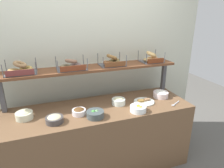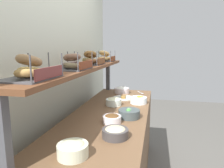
# 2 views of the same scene
# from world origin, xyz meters

# --- Properties ---
(back_wall) EXTENTS (3.39, 0.06, 2.40)m
(back_wall) POSITION_xyz_m (0.00, 0.55, 1.20)
(back_wall) COLOR beige
(back_wall) RESTS_ON ground_plane
(deli_counter) EXTENTS (2.19, 0.70, 0.85)m
(deli_counter) POSITION_xyz_m (0.00, 0.00, 0.42)
(deli_counter) COLOR brown
(deli_counter) RESTS_ON ground_plane
(shelf_riser_left) EXTENTS (0.05, 0.05, 0.40)m
(shelf_riser_left) POSITION_xyz_m (-1.04, 0.27, 1.05)
(shelf_riser_left) COLOR #4C4C51
(shelf_riser_left) RESTS_ON deli_counter
(shelf_riser_right) EXTENTS (0.05, 0.05, 0.40)m
(shelf_riser_right) POSITION_xyz_m (1.04, 0.27, 1.05)
(shelf_riser_right) COLOR #4C4C51
(shelf_riser_right) RESTS_ON deli_counter
(upper_shelf) EXTENTS (2.15, 0.32, 0.03)m
(upper_shelf) POSITION_xyz_m (0.00, 0.27, 1.26)
(upper_shelf) COLOR brown
(upper_shelf) RESTS_ON shelf_riser_left
(bowl_fruit_salad) EXTENTS (0.18, 0.18, 0.09)m
(bowl_fruit_salad) POSITION_xyz_m (0.39, -0.23, 0.89)
(bowl_fruit_salad) COLOR white
(bowl_fruit_salad) RESTS_ON deli_counter
(bowl_chocolate_spread) EXTENTS (0.15, 0.15, 0.07)m
(bowl_chocolate_spread) POSITION_xyz_m (-0.26, -0.08, 0.89)
(bowl_chocolate_spread) COLOR white
(bowl_chocolate_spread) RESTS_ON deli_counter
(bowl_cream_cheese) EXTENTS (0.20, 0.20, 0.09)m
(bowl_cream_cheese) POSITION_xyz_m (0.85, 0.03, 0.89)
(bowl_cream_cheese) COLOR white
(bowl_cream_cheese) RESTS_ON deli_counter
(bowl_potato_salad) EXTENTS (0.18, 0.18, 0.09)m
(bowl_potato_salad) POSITION_xyz_m (-0.82, 0.03, 0.90)
(bowl_potato_salad) COLOR beige
(bowl_potato_salad) RESTS_ON deli_counter
(bowl_tuna_salad) EXTENTS (0.18, 0.18, 0.08)m
(bowl_tuna_salad) POSITION_xyz_m (-0.52, -0.16, 0.89)
(bowl_tuna_salad) COLOR #444040
(bowl_tuna_salad) RESTS_ON deli_counter
(bowl_veggie_mix) EXTENTS (0.19, 0.19, 0.08)m
(bowl_veggie_mix) POSITION_xyz_m (-0.10, -0.19, 0.89)
(bowl_veggie_mix) COLOR #434E50
(bowl_veggie_mix) RESTS_ON deli_counter
(bowl_scallion_spread) EXTENTS (0.17, 0.17, 0.09)m
(bowl_scallion_spread) POSITION_xyz_m (0.25, 0.02, 0.89)
(bowl_scallion_spread) COLOR white
(bowl_scallion_spread) RESTS_ON deli_counter
(serving_plate_white) EXTENTS (0.25, 0.25, 0.04)m
(serving_plate_white) POSITION_xyz_m (0.57, -0.04, 0.86)
(serving_plate_white) COLOR white
(serving_plate_white) RESTS_ON deli_counter
(serving_spoon_near_plate) EXTENTS (0.17, 0.10, 0.01)m
(serving_spoon_near_plate) POSITION_xyz_m (0.89, -0.23, 0.86)
(serving_spoon_near_plate) COLOR #B7B7BC
(serving_spoon_near_plate) RESTS_ON deli_counter
(bagel_basket_everything) EXTENTS (0.33, 0.25, 0.14)m
(bagel_basket_everything) POSITION_xyz_m (-0.80, 0.27, 1.33)
(bagel_basket_everything) COLOR #4C4C51
(bagel_basket_everything) RESTS_ON upper_shelf
(bagel_basket_poppy) EXTENTS (0.34, 0.26, 0.14)m
(bagel_basket_poppy) POSITION_xyz_m (-0.26, 0.25, 1.32)
(bagel_basket_poppy) COLOR #4C4C51
(bagel_basket_poppy) RESTS_ON upper_shelf
(bagel_basket_cinnamon_raisin) EXTENTS (0.31, 0.26, 0.15)m
(bagel_basket_cinnamon_raisin) POSITION_xyz_m (0.25, 0.27, 1.33)
(bagel_basket_cinnamon_raisin) COLOR #4C4C51
(bagel_basket_cinnamon_raisin) RESTS_ON upper_shelf
(bagel_basket_plain) EXTENTS (0.29, 0.25, 0.15)m
(bagel_basket_plain) POSITION_xyz_m (0.81, 0.26, 1.33)
(bagel_basket_plain) COLOR #4C4C51
(bagel_basket_plain) RESTS_ON upper_shelf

